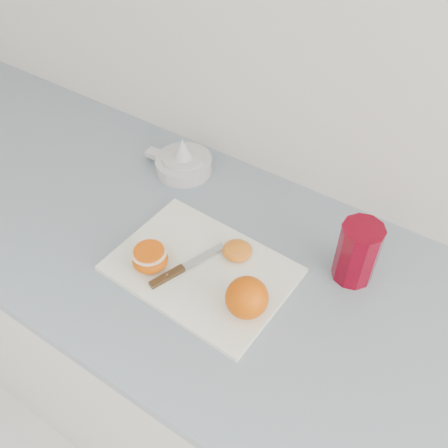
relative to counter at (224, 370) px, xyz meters
name	(u,v)px	position (x,y,z in m)	size (l,w,h in m)	color
counter	(224,370)	(0.00, 0.00, 0.00)	(2.37, 0.64, 0.89)	white
cutting_board	(201,269)	(-0.03, -0.04, 0.45)	(0.35, 0.25, 0.01)	white
whole_orange	(247,298)	(0.10, -0.08, 0.50)	(0.08, 0.08, 0.08)	#F04105
half_orange	(150,258)	(-0.11, -0.09, 0.48)	(0.07, 0.07, 0.04)	#F04105
squeezed_shell	(237,250)	(0.01, 0.02, 0.47)	(0.06, 0.06, 0.03)	orange
paring_knife	(174,273)	(-0.06, -0.09, 0.46)	(0.07, 0.17, 0.01)	#422D1A
citrus_juicer	(183,162)	(-0.25, 0.19, 0.47)	(0.18, 0.14, 0.09)	silver
red_tumbler	(357,254)	(0.23, 0.12, 0.51)	(0.08, 0.08, 0.13)	maroon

